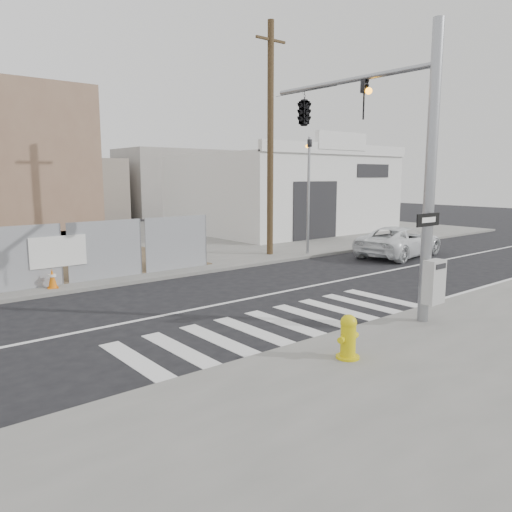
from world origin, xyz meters
TOP-DOWN VIEW (x-y plane):
  - ground at (0.00, 0.00)m, footprint 100.00×100.00m
  - sidewalk_far at (0.00, 14.00)m, footprint 50.00×20.00m
  - signal_pole at (2.49, -2.05)m, footprint 0.96×5.87m
  - far_signal_pole at (8.00, 4.60)m, footprint 0.16×0.20m
  - concrete_wall_right at (-0.50, 14.08)m, footprint 5.50×1.30m
  - auto_shop at (14.00, 12.97)m, footprint 12.00×10.20m
  - utility_pole_right at (6.50, 5.50)m, footprint 1.60×0.28m
  - fire_hydrant at (-0.88, -5.30)m, footprint 0.57×0.57m
  - suv at (11.12, 1.84)m, footprint 5.16×2.89m
  - traffic_cone_d at (-3.33, 4.65)m, footprint 0.38×0.38m

SIDE VIEW (x-z plane):
  - ground at x=0.00m, z-range 0.00..0.00m
  - sidewalk_far at x=0.00m, z-range 0.00..0.12m
  - traffic_cone_d at x=-3.33m, z-range 0.11..0.73m
  - fire_hydrant at x=-0.88m, z-range 0.11..0.99m
  - suv at x=11.12m, z-range 0.00..1.36m
  - auto_shop at x=14.00m, z-range -0.44..5.51m
  - concrete_wall_right at x=-0.50m, z-range -0.62..7.38m
  - far_signal_pole at x=8.00m, z-range 0.68..6.28m
  - signal_pole at x=2.49m, z-range 1.28..8.28m
  - utility_pole_right at x=6.50m, z-range 0.20..10.20m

